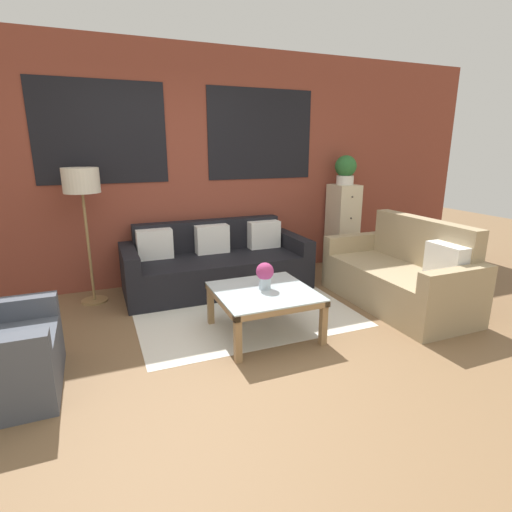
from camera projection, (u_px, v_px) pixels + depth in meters
ground_plane at (268, 371)px, 3.04m from camera, size 16.00×16.00×0.00m
wall_back_brick at (188, 168)px, 4.85m from camera, size 8.40×0.09×2.80m
rug at (241, 309)px, 4.20m from camera, size 2.16×1.75×0.00m
couch_dark at (216, 265)px, 4.78m from camera, size 2.15×0.88×0.78m
settee_vintage at (401, 277)px, 4.26m from camera, size 0.80×1.66×0.92m
coffee_table at (264, 297)px, 3.57m from camera, size 0.85×0.85×0.42m
floor_lamp at (82, 188)px, 4.08m from camera, size 0.36×0.36×1.45m
drawer_cabinet at (342, 226)px, 5.59m from camera, size 0.34×0.40×1.15m
potted_plant at (346, 169)px, 5.39m from camera, size 0.29×0.29×0.39m
flower_vase at (265, 274)px, 3.56m from camera, size 0.16×0.16×0.24m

